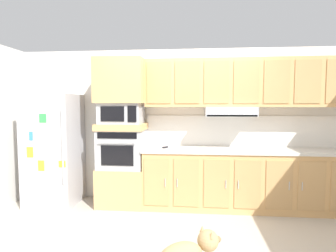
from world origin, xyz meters
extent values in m
plane|color=#B2A899|center=(0.00, 0.00, 0.00)|extent=(9.60, 9.60, 0.00)
cube|color=silver|center=(0.00, 1.11, 1.25)|extent=(6.20, 0.12, 2.50)
cube|color=#ADADB2|center=(-2.06, 0.68, 0.88)|extent=(0.76, 0.70, 1.76)
cylinder|color=silver|center=(-1.73, 0.31, 0.98)|extent=(0.02, 0.02, 1.10)
cube|color=gold|center=(-2.08, 0.33, 0.69)|extent=(0.10, 0.01, 0.16)
cube|color=green|center=(-2.03, 0.33, 1.40)|extent=(0.10, 0.01, 0.13)
cube|color=gold|center=(-1.76, 0.33, 0.72)|extent=(0.10, 0.01, 0.09)
cube|color=gold|center=(-2.25, 0.33, 0.89)|extent=(0.10, 0.01, 0.15)
cube|color=#337FDB|center=(-2.22, 0.33, 1.13)|extent=(0.05, 0.01, 0.13)
cube|color=tan|center=(-0.96, 0.75, 0.30)|extent=(0.74, 0.62, 0.60)
cube|color=#A8AAAF|center=(-0.96, 0.75, 0.90)|extent=(0.70, 0.58, 0.60)
cube|color=black|center=(-0.96, 0.45, 0.84)|extent=(0.49, 0.01, 0.30)
cube|color=black|center=(-0.96, 0.45, 1.14)|extent=(0.59, 0.01, 0.09)
cylinder|color=#A8AAAF|center=(-0.96, 0.43, 1.03)|extent=(0.56, 0.02, 0.02)
cube|color=tan|center=(-0.96, 0.75, 1.25)|extent=(0.74, 0.62, 0.10)
cube|color=#A8AAAF|center=(-0.96, 0.75, 1.46)|extent=(0.64, 0.53, 0.32)
cube|color=black|center=(-1.03, 0.48, 1.46)|extent=(0.35, 0.01, 0.22)
cube|color=black|center=(-0.74, 0.48, 1.46)|extent=(0.13, 0.01, 0.24)
cube|color=tan|center=(-0.96, 0.75, 1.96)|extent=(0.74, 0.62, 0.68)
cube|color=tan|center=(0.94, 0.75, 0.44)|extent=(3.07, 0.60, 0.88)
cube|color=tan|center=(-0.37, 0.44, 0.46)|extent=(0.37, 0.01, 0.70)
cylinder|color=#BCBCC1|center=(-0.24, 0.43, 0.46)|extent=(0.01, 0.01, 0.12)
cube|color=tan|center=(0.07, 0.44, 0.46)|extent=(0.37, 0.01, 0.70)
cylinder|color=#BCBCC1|center=(-0.07, 0.43, 0.46)|extent=(0.01, 0.01, 0.12)
cube|color=tan|center=(0.50, 0.44, 0.46)|extent=(0.37, 0.01, 0.70)
cylinder|color=#BCBCC1|center=(0.63, 0.43, 0.46)|extent=(0.01, 0.01, 0.12)
cube|color=tan|center=(0.94, 0.44, 0.46)|extent=(0.37, 0.01, 0.70)
cylinder|color=#BCBCC1|center=(0.81, 0.43, 0.46)|extent=(0.01, 0.01, 0.12)
cube|color=tan|center=(1.38, 0.44, 0.46)|extent=(0.37, 0.01, 0.70)
cylinder|color=#BCBCC1|center=(1.51, 0.43, 0.46)|extent=(0.01, 0.01, 0.12)
cube|color=tan|center=(1.82, 0.44, 0.46)|extent=(0.37, 0.01, 0.70)
cylinder|color=#BCBCC1|center=(1.69, 0.43, 0.46)|extent=(0.01, 0.01, 0.12)
cube|color=beige|center=(0.94, 0.75, 0.90)|extent=(3.11, 0.64, 0.04)
cube|color=white|center=(0.94, 1.04, 1.17)|extent=(3.11, 0.02, 0.50)
cube|color=tan|center=(0.94, 0.88, 1.93)|extent=(3.07, 0.34, 0.74)
cube|color=#A8AAAF|center=(0.72, 0.81, 1.49)|extent=(0.76, 0.48, 0.14)
cube|color=black|center=(0.72, 0.59, 1.43)|extent=(0.72, 0.04, 0.02)
cube|color=tan|center=(-0.37, 0.70, 1.93)|extent=(0.37, 0.01, 0.63)
cube|color=tan|center=(0.07, 0.70, 1.93)|extent=(0.37, 0.01, 0.63)
cube|color=tan|center=(0.50, 0.70, 1.93)|extent=(0.37, 0.01, 0.63)
cube|color=tan|center=(0.94, 0.70, 1.93)|extent=(0.37, 0.01, 0.63)
cube|color=tan|center=(1.38, 0.70, 1.93)|extent=(0.37, 0.01, 0.63)
cube|color=tan|center=(1.82, 0.70, 1.93)|extent=(0.37, 0.01, 0.63)
cylinder|color=black|center=(-0.27, 0.74, 0.93)|extent=(0.09, 0.09, 0.03)
cylinder|color=silver|center=(-0.20, 0.66, 0.93)|extent=(0.09, 0.09, 0.01)
sphere|color=tan|center=(0.30, -1.15, 0.41)|extent=(0.19, 0.19, 0.19)
ellipsoid|color=olive|center=(0.37, -1.10, 0.40)|extent=(0.13, 0.12, 0.07)
cone|color=tan|center=(0.25, -1.11, 0.49)|extent=(0.05, 0.05, 0.06)
cone|color=tan|center=(0.33, -1.21, 0.49)|extent=(0.05, 0.05, 0.06)
camera|label=1|loc=(0.17, -3.46, 1.58)|focal=29.13mm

